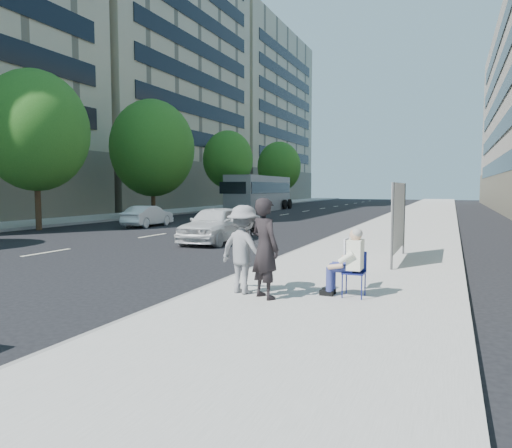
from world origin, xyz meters
The scene contains 17 objects.
ground centered at (0.00, 0.00, 0.00)m, with size 160.00×160.00×0.00m, color black.
near_sidewalk centered at (4.00, 20.00, 0.07)m, with size 5.00×120.00×0.15m, color gray.
far_sidewalk centered at (-16.75, 20.00, 0.07)m, with size 4.50×120.00×0.15m, color gray.
far_bldg_mid centered at (-30.00, 34.00, 17.00)m, with size 22.00×26.00×34.00m, color tan.
far_bldg_north centered at (-30.00, 62.00, 14.00)m, with size 22.00×28.00×28.00m, color tan.
tree_far_b centered at (-13.70, 8.00, 5.13)m, with size 5.40×5.40×8.24m.
tree_far_c centered at (-13.70, 18.00, 5.02)m, with size 6.00×6.00×8.47m.
tree_far_d centered at (-13.70, 30.00, 4.89)m, with size 4.80×4.80×7.65m.
tree_far_e centered at (-13.70, 44.00, 4.78)m, with size 5.40×5.40×7.89m.
seated_protester centered at (4.39, -0.78, 0.87)m, with size 0.83×1.12×1.31m.
jogger centered at (2.45, -1.32, 1.01)m, with size 1.11×0.64×1.73m, color slate.
pedestrian_woman centered at (2.98, -1.54, 1.09)m, with size 0.69×0.45×1.88m, color black.
protest_banner centered at (4.78, 3.95, 1.40)m, with size 0.08×3.06×2.20m.
white_sedan_near centered at (-2.63, 6.91, 0.74)m, with size 1.74×4.32×1.47m, color silver.
white_sedan_mid centered at (-9.82, 12.12, 0.59)m, with size 1.25×3.59×1.18m, color silver.
motorcycle centered at (-2.36, 9.62, 0.64)m, with size 0.71×2.04×1.42m.
bus centered at (-10.81, 31.13, 1.64)m, with size 3.28×12.18×3.30m.
Camera 1 is at (6.16, -9.34, 2.21)m, focal length 32.00 mm.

